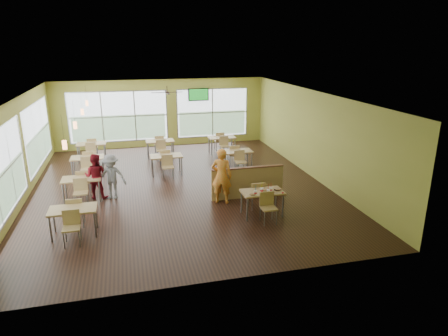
{
  "coord_description": "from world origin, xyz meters",
  "views": [
    {
      "loc": [
        -1.69,
        -13.2,
        4.87
      ],
      "look_at": [
        1.29,
        -1.26,
        0.97
      ],
      "focal_mm": 32.0,
      "sensor_mm": 36.0,
      "label": 1
    }
  ],
  "objects": [
    {
      "name": "room",
      "position": [
        0.0,
        0.0,
        1.6
      ],
      "size": [
        12.0,
        12.04,
        3.2
      ],
      "color": "black",
      "rests_on": "ground"
    },
    {
      "name": "window_bays",
      "position": [
        -2.65,
        3.08,
        1.48
      ],
      "size": [
        9.24,
        10.24,
        2.38
      ],
      "color": "white",
      "rests_on": "room"
    },
    {
      "name": "main_table",
      "position": [
        2.0,
        -3.0,
        0.63
      ],
      "size": [
        1.22,
        1.52,
        0.87
      ],
      "color": "tan",
      "rests_on": "floor"
    },
    {
      "name": "half_wall_divider",
      "position": [
        2.0,
        -1.55,
        0.52
      ],
      "size": [
        2.4,
        0.14,
        1.04
      ],
      "color": "tan",
      "rests_on": "floor"
    },
    {
      "name": "dining_tables",
      "position": [
        -1.05,
        1.71,
        0.63
      ],
      "size": [
        6.92,
        8.72,
        0.87
      ],
      "color": "tan",
      "rests_on": "floor"
    },
    {
      "name": "pendant_lights",
      "position": [
        -3.2,
        0.68,
        2.45
      ],
      "size": [
        0.11,
        7.31,
        0.86
      ],
      "color": "#2D2119",
      "rests_on": "ceiling"
    },
    {
      "name": "ceiling_fan",
      "position": [
        -0.0,
        3.0,
        2.95
      ],
      "size": [
        1.25,
        1.25,
        0.29
      ],
      "color": "#2D2119",
      "rests_on": "ceiling"
    },
    {
      "name": "tv_backwall",
      "position": [
        1.8,
        5.9,
        2.45
      ],
      "size": [
        1.0,
        0.07,
        0.6
      ],
      "color": "black",
      "rests_on": "wall_back"
    },
    {
      "name": "man_plaid",
      "position": [
        1.08,
        -1.78,
        0.89
      ],
      "size": [
        0.77,
        0.66,
        1.77
      ],
      "primitive_type": "imported",
      "rotation": [
        0.0,
        0.0,
        2.71
      ],
      "color": "orange",
      "rests_on": "floor"
    },
    {
      "name": "patron_maroon",
      "position": [
        -2.77,
        -0.4,
        0.74
      ],
      "size": [
        0.85,
        0.74,
        1.49
      ],
      "primitive_type": "imported",
      "rotation": [
        0.0,
        0.0,
        2.86
      ],
      "color": "maroon",
      "rests_on": "floor"
    },
    {
      "name": "patron_grey",
      "position": [
        -2.28,
        -0.55,
        0.74
      ],
      "size": [
        1.06,
        0.76,
        1.48
      ],
      "primitive_type": "imported",
      "rotation": [
        0.0,
        0.0,
        -0.24
      ],
      "color": "slate",
      "rests_on": "floor"
    },
    {
      "name": "cup_blue",
      "position": [
        1.71,
        -3.23,
        0.81
      ],
      "size": [
        0.09,
        0.09,
        0.32
      ],
      "color": "white",
      "rests_on": "main_table"
    },
    {
      "name": "cup_yellow",
      "position": [
        1.94,
        -3.11,
        0.83
      ],
      "size": [
        0.11,
        0.11,
        0.38
      ],
      "color": "white",
      "rests_on": "main_table"
    },
    {
      "name": "cup_red_near",
      "position": [
        2.09,
        -3.23,
        0.82
      ],
      "size": [
        0.09,
        0.09,
        0.33
      ],
      "color": "white",
      "rests_on": "main_table"
    },
    {
      "name": "cup_red_far",
      "position": [
        2.22,
        -3.09,
        0.81
      ],
      "size": [
        0.08,
        0.08,
        0.3
      ],
      "color": "white",
      "rests_on": "main_table"
    },
    {
      "name": "food_basket",
      "position": [
        2.45,
        -3.02,
        0.78
      ],
      "size": [
        0.22,
        0.22,
        0.05
      ],
      "color": "black",
      "rests_on": "main_table"
    },
    {
      "name": "ketchup_cup",
      "position": [
        2.51,
        -3.29,
        0.76
      ],
      "size": [
        0.06,
        0.06,
        0.03
      ],
      "primitive_type": "cylinder",
      "color": "red",
      "rests_on": "main_table"
    },
    {
      "name": "wrapper_left",
      "position": [
        1.62,
        -3.2,
        0.77
      ],
      "size": [
        0.19,
        0.18,
        0.04
      ],
      "primitive_type": "ellipsoid",
      "rotation": [
        0.0,
        0.0,
        0.24
      ],
      "color": "tan",
      "rests_on": "main_table"
    },
    {
      "name": "wrapper_mid",
      "position": [
        2.08,
        -2.97,
        0.77
      ],
      "size": [
        0.21,
        0.2,
        0.05
      ],
      "primitive_type": "ellipsoid",
      "rotation": [
        0.0,
        0.0,
        -0.09
      ],
      "color": "tan",
      "rests_on": "main_table"
    },
    {
      "name": "wrapper_right",
      "position": [
        2.22,
        -3.2,
        0.77
      ],
      "size": [
        0.16,
        0.15,
        0.04
      ],
      "primitive_type": "ellipsoid",
      "rotation": [
        0.0,
        0.0,
        0.07
      ],
      "color": "tan",
      "rests_on": "main_table"
    }
  ]
}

